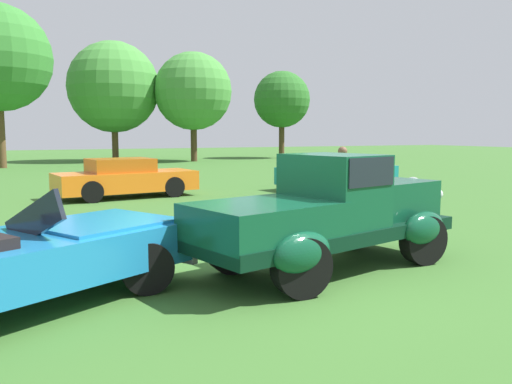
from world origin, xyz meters
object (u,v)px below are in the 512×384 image
object	(u,v)px
neighbor_convertible	(25,257)
show_car_orange	(125,178)
feature_pickup_truck	(330,211)
show_car_teal	(338,172)
spectator_near_truck	(342,179)

from	to	relation	value
neighbor_convertible	show_car_orange	bearing A→B (deg)	72.51
feature_pickup_truck	neighbor_convertible	size ratio (longest dim) A/B	1.03
show_car_teal	spectator_near_truck	distance (m)	6.44
show_car_orange	spectator_near_truck	size ratio (longest dim) A/B	2.62
show_car_teal	feature_pickup_truck	bearing A→B (deg)	-124.76
neighbor_convertible	spectator_near_truck	distance (m)	8.01
feature_pickup_truck	neighbor_convertible	bearing A→B (deg)	178.62
neighbor_convertible	spectator_near_truck	bearing A→B (deg)	28.52
neighbor_convertible	show_car_teal	size ratio (longest dim) A/B	0.96
feature_pickup_truck	show_car_teal	size ratio (longest dim) A/B	0.99
feature_pickup_truck	show_car_teal	distance (m)	11.32
neighbor_convertible	show_car_teal	bearing A→B (deg)	41.07
show_car_orange	feature_pickup_truck	bearing A→B (deg)	-84.38
show_car_teal	neighbor_convertible	bearing A→B (deg)	-138.93
spectator_near_truck	neighbor_convertible	bearing A→B (deg)	-151.48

